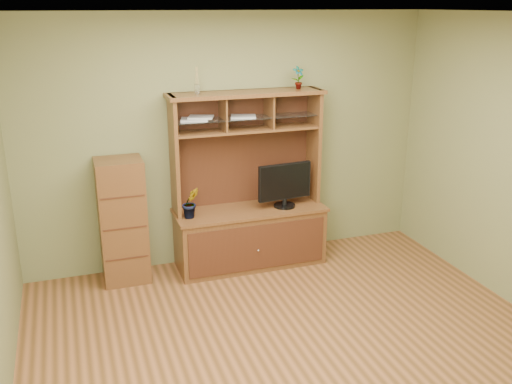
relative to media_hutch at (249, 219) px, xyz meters
name	(u,v)px	position (x,y,z in m)	size (l,w,h in m)	color
room	(302,197)	(-0.13, -1.73, 0.83)	(4.54, 4.04, 2.74)	#553518
media_hutch	(249,219)	(0.00, 0.00, 0.00)	(1.66, 0.61, 1.90)	#4A2915
monitor	(285,184)	(0.38, -0.08, 0.38)	(0.61, 0.24, 0.48)	black
orchid_plant	(191,203)	(-0.66, -0.08, 0.29)	(0.18, 0.14, 0.33)	#34591E
top_plant	(298,78)	(0.58, 0.08, 1.50)	(0.13, 0.09, 0.24)	#386B25
reed_diffuser	(197,83)	(-0.52, 0.08, 1.48)	(0.05, 0.05, 0.27)	silver
magazines	(212,118)	(-0.37, 0.08, 1.13)	(0.83, 0.27, 0.04)	silver
side_cabinet	(123,221)	(-1.35, 0.04, 0.13)	(0.46, 0.42, 1.30)	#4A2915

